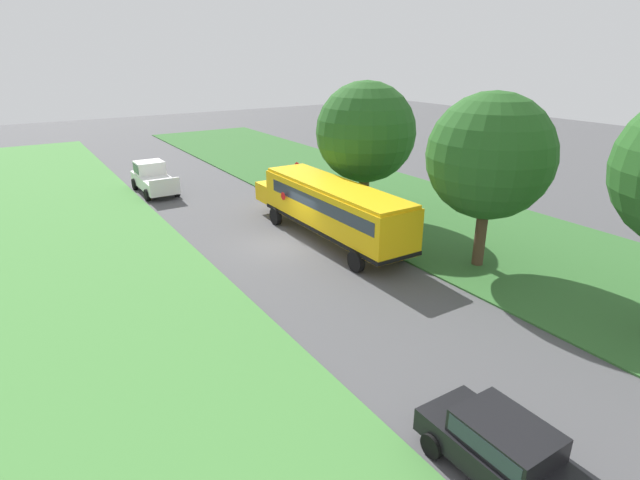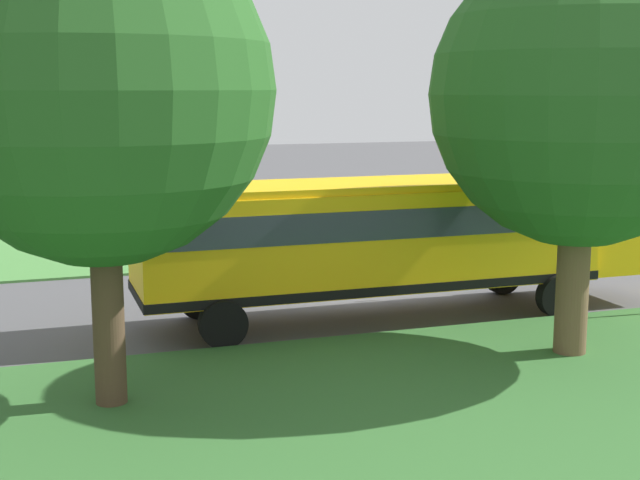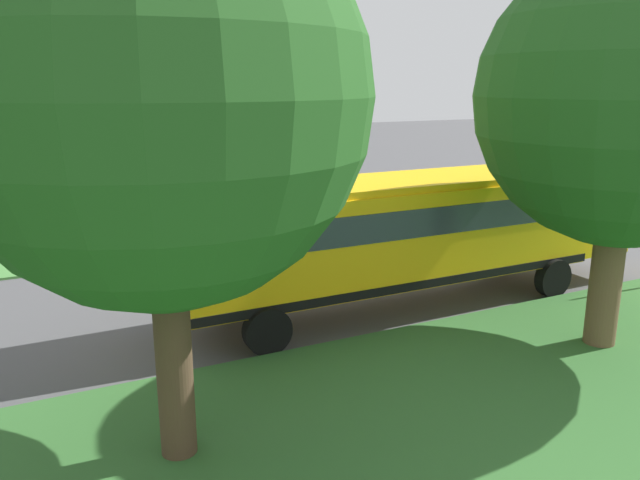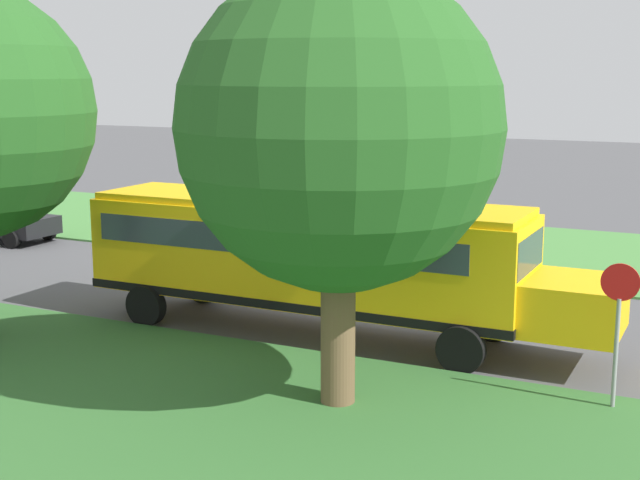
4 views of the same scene
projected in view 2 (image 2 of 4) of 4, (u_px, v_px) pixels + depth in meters
The scene contains 6 objects.
ground_plane at pixel (370, 291), 23.22m from camera, with size 120.00×120.00×0.00m, color #4C4C4F.
grass_verge at pixel (608, 425), 13.87m from camera, with size 12.00×80.00×0.08m, color #33662D.
grass_far_side at pixel (276, 236), 31.62m from camera, with size 10.00×80.00×0.07m, color #47843D.
school_bus at pixel (381, 235), 20.25m from camera, with size 2.84×12.42×3.16m.
oak_tree_beside_bus at pixel (583, 94), 16.79m from camera, with size 5.77×5.77×7.99m.
oak_tree_roadside_mid at pixel (98, 91), 13.94m from camera, with size 5.56×5.56×7.98m.
Camera 2 is at (-21.06, 8.48, 5.23)m, focal length 50.00 mm.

